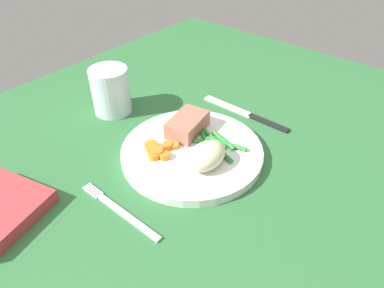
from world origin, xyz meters
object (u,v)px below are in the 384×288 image
(fork, at_px, (120,211))
(water_glass, at_px, (111,93))
(dinner_plate, at_px, (192,152))
(meat_portion, at_px, (187,125))
(knife, at_px, (247,114))

(fork, xyz_separation_m, water_glass, (0.18, 0.23, 0.04))
(water_glass, bearing_deg, fork, -128.26)
(dinner_plate, xyz_separation_m, meat_portion, (0.03, 0.04, 0.02))
(dinner_plate, distance_m, meat_portion, 0.06)
(meat_portion, xyz_separation_m, fork, (-0.21, -0.04, -0.03))
(meat_portion, xyz_separation_m, knife, (0.14, -0.04, -0.03))
(meat_portion, xyz_separation_m, water_glass, (-0.03, 0.19, 0.01))
(meat_portion, distance_m, knife, 0.15)
(dinner_plate, relative_size, water_glass, 2.63)
(fork, relative_size, water_glass, 1.72)
(dinner_plate, distance_m, fork, 0.17)
(dinner_plate, height_order, knife, dinner_plate)
(water_glass, bearing_deg, meat_portion, -81.91)
(meat_portion, distance_m, water_glass, 0.19)
(meat_portion, bearing_deg, dinner_plate, -130.60)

